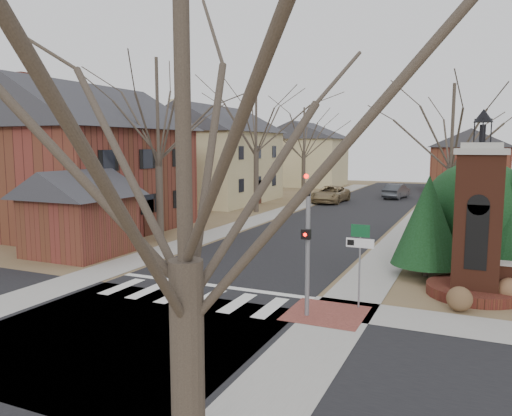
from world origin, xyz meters
The scene contains 27 objects.
ground centered at (0.00, 0.00, 0.00)m, with size 120.00×120.00×0.00m, color brown.
main_street centered at (0.00, 22.00, 0.01)m, with size 8.00×70.00×0.01m, color black.
cross_street centered at (0.00, -3.00, 0.01)m, with size 120.00×8.00×0.01m, color black.
crosswalk_zone centered at (0.00, 0.80, 0.01)m, with size 8.00×2.20×0.02m, color silver.
stop_bar centered at (0.00, 2.30, 0.01)m, with size 8.00×0.35×0.02m, color silver.
sidewalk_right_main centered at (5.20, 22.00, 0.01)m, with size 2.00×60.00×0.02m, color gray.
sidewalk_left centered at (-5.20, 22.00, 0.01)m, with size 2.00×60.00×0.02m, color gray.
curb_apron centered at (4.80, 1.00, 0.01)m, with size 2.40×2.40×0.02m, color brown.
traffic_signal_pole centered at (4.30, 0.57, 2.59)m, with size 0.28×0.41×4.50m.
sign_post centered at (5.59, 1.99, 1.95)m, with size 0.90×0.07×2.75m.
brick_gate_monument centered at (9.00, 4.99, 2.17)m, with size 3.20×3.20×6.47m.
house_brick_left centered at (-13.01, 9.99, 4.66)m, with size 9.80×11.80×9.42m.
house_stucco_left centered at (-13.50, 27.00, 4.59)m, with size 9.80×12.80×9.28m.
garage_left centered at (-8.52, 4.49, 2.24)m, with size 4.80×4.80×4.29m.
house_distant_left centered at (-12.01, 48.00, 4.25)m, with size 10.80×8.80×8.53m.
house_distant_right centered at (7.99, 47.99, 3.65)m, with size 8.80×8.80×7.30m.
evergreen_near centered at (7.20, 7.00, 2.30)m, with size 2.80×2.80×4.10m.
evergreen_mass centered at (9.00, 9.50, 2.40)m, with size 4.80×4.80×4.80m, color black.
bare_tree_0 centered at (-7.00, 9.00, 7.70)m, with size 8.05×8.05×11.15m.
bare_tree_1 centered at (-7.00, 22.00, 8.03)m, with size 8.40×8.40×11.64m.
bare_tree_2 centered at (-7.50, 35.00, 7.03)m, with size 7.35×7.35×10.19m.
bare_tree_3 centered at (7.50, 16.00, 6.69)m, with size 7.00×7.00×9.70m.
bare_tree_4 centered at (6.00, -9.00, 6.35)m, with size 6.65×6.65×9.21m.
pickup_truck centered at (-3.40, 30.65, 0.76)m, with size 2.52×5.46×1.52m, color olive.
distant_car centered at (1.60, 36.68, 0.72)m, with size 1.52×4.35×1.43m, color #383C41.
dry_shrub_left centered at (8.60, 3.00, 0.40)m, with size 0.80×0.80×0.80m, color brown.
dry_shrub_right centered at (10.10, 4.60, 0.42)m, with size 0.85×0.85×0.85m, color brown.
Camera 1 is at (8.96, -13.68, 5.28)m, focal length 35.00 mm.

